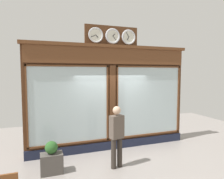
# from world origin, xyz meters

# --- Properties ---
(shop_facade) EXTENTS (5.63, 0.42, 4.10)m
(shop_facade) POSITION_xyz_m (-0.00, -0.12, 1.78)
(shop_facade) COLOR #4C2B16
(shop_facade) RESTS_ON ground_plane
(pedestrian) EXTENTS (0.40, 0.30, 1.69)m
(pedestrian) POSITION_xyz_m (0.35, 1.32, 0.93)
(pedestrian) COLOR #312A24
(pedestrian) RESTS_ON ground_plane
(planter_box) EXTENTS (0.56, 0.36, 0.52)m
(planter_box) POSITION_xyz_m (2.03, 1.05, 0.26)
(planter_box) COLOR #4C4742
(planter_box) RESTS_ON ground_plane
(planter_shrub) EXTENTS (0.32, 0.32, 0.32)m
(planter_shrub) POSITION_xyz_m (2.03, 1.05, 0.68)
(planter_shrub) COLOR #285623
(planter_shrub) RESTS_ON planter_box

